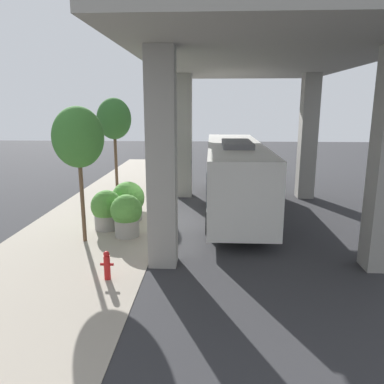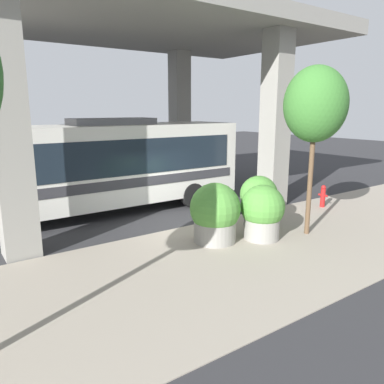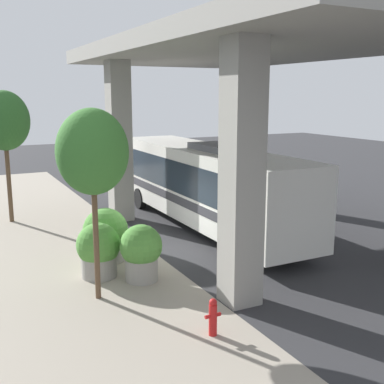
% 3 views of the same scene
% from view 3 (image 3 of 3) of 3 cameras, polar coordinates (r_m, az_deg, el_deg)
% --- Properties ---
extents(ground_plane, '(80.00, 80.00, 0.00)m').
position_cam_3_polar(ground_plane, '(17.27, -4.63, -7.13)').
color(ground_plane, '#2D2D30').
rests_on(ground_plane, ground).
extents(sidewalk_strip, '(6.00, 40.00, 0.02)m').
position_cam_3_polar(sidewalk_strip, '(16.43, -14.46, -8.42)').
color(sidewalk_strip, gray).
rests_on(sidewalk_strip, ground).
extents(overpass, '(9.40, 17.79, 7.52)m').
position_cam_3_polar(overpass, '(18.27, 7.09, 14.65)').
color(overpass, gray).
rests_on(overpass, ground).
extents(bus, '(2.79, 12.46, 3.58)m').
position_cam_3_polar(bus, '(20.02, 1.57, 1.26)').
color(bus, silver).
rests_on(bus, ground).
extents(fire_hydrant, '(0.40, 0.19, 0.92)m').
position_cam_3_polar(fire_hydrant, '(11.48, 2.49, -14.59)').
color(fire_hydrant, '#B21919').
rests_on(fire_hydrant, ground).
extents(planter_front, '(1.34, 1.34, 1.70)m').
position_cam_3_polar(planter_front, '(15.00, -11.00, -6.76)').
color(planter_front, gray).
rests_on(planter_front, ground).
extents(planter_middle, '(1.27, 1.27, 1.74)m').
position_cam_3_polar(planter_middle, '(14.50, -6.03, -7.05)').
color(planter_middle, gray).
rests_on(planter_middle, ground).
extents(planter_back, '(1.51, 1.51, 1.81)m').
position_cam_3_polar(planter_back, '(16.38, -10.18, -5.07)').
color(planter_back, gray).
rests_on(planter_back, ground).
extents(street_tree_near, '(1.88, 1.88, 5.18)m').
position_cam_3_polar(street_tree_near, '(12.73, -11.72, 4.59)').
color(street_tree_near, brown).
rests_on(street_tree_near, ground).
extents(street_tree_far, '(2.11, 2.11, 5.69)m').
position_cam_3_polar(street_tree_far, '(21.97, -21.37, 7.82)').
color(street_tree_far, brown).
rests_on(street_tree_far, ground).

